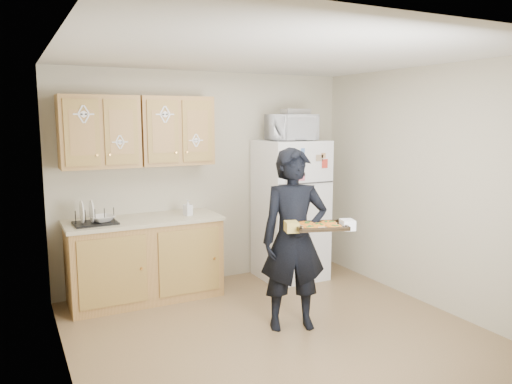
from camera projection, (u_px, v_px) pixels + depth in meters
floor at (280, 335)px, 4.56m from camera, size 3.60×3.60×0.00m
ceiling at (282, 54)px, 4.18m from camera, size 3.60×3.60×0.00m
wall_back at (207, 178)px, 5.96m from camera, size 3.60×0.04×2.50m
wall_front at (441, 249)px, 2.78m from camera, size 3.60×0.04×2.50m
wall_left at (63, 220)px, 3.57m from camera, size 0.04×3.60×2.50m
wall_right at (432, 188)px, 5.18m from camera, size 0.04×3.60×2.50m
refrigerator at (290, 210)px, 6.12m from camera, size 0.75×0.70×1.70m
base_cabinet at (145, 261)px, 5.42m from camera, size 1.60×0.60×0.86m
countertop at (144, 220)px, 5.35m from camera, size 1.64×0.64×0.04m
upper_cab_left at (99, 132)px, 5.15m from camera, size 0.80×0.33×0.75m
upper_cab_right at (175, 131)px, 5.52m from camera, size 0.80×0.33×0.75m
cereal_box at (314, 254)px, 6.66m from camera, size 0.20×0.07×0.32m
person at (294, 240)px, 4.63m from camera, size 0.71×0.58×1.70m
baking_tray at (320, 227)px, 4.39m from camera, size 0.53×0.45×0.04m
pizza_front_left at (311, 227)px, 4.30m from camera, size 0.15×0.15×0.02m
pizza_front_right at (334, 226)px, 4.33m from camera, size 0.15×0.15×0.02m
pizza_back_left at (306, 224)px, 4.45m from camera, size 0.15×0.15×0.02m
pizza_back_right at (329, 223)px, 4.48m from camera, size 0.15×0.15×0.02m
pizza_center at (320, 225)px, 4.39m from camera, size 0.15×0.15×0.02m
microwave at (291, 127)px, 5.91m from camera, size 0.61×0.46×0.31m
foil_pan at (296, 112)px, 5.94m from camera, size 0.33×0.24×0.07m
dish_rack at (95, 216)px, 5.06m from camera, size 0.43×0.33×0.17m
bowl at (102, 218)px, 5.10m from camera, size 0.30×0.30×0.06m
soap_bottle at (188, 208)px, 5.50m from camera, size 0.10×0.10×0.18m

